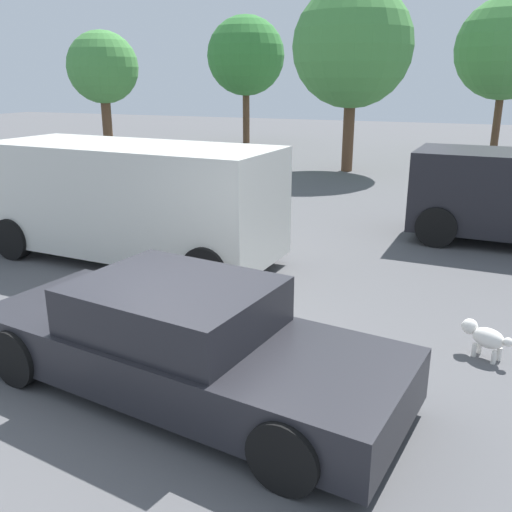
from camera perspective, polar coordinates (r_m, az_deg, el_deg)
The scene contains 8 objects.
ground_plane at distance 6.45m, azimuth -8.06°, elevation -11.86°, with size 80.00×80.00×0.00m, color #515154.
sedan_foreground at distance 5.92m, azimuth -7.60°, elevation -8.64°, with size 4.84×2.37×1.19m.
dog at distance 7.16m, azimuth 22.34°, elevation -7.61°, with size 0.58×0.40×0.42m.
van_white at distance 10.20m, azimuth -12.54°, elevation 5.76°, with size 5.39×2.41×2.08m.
tree_back_left at distance 25.43m, azimuth -15.40°, elevation 18.04°, with size 2.95×2.95×5.10m.
tree_back_center at distance 20.32m, azimuth 9.85°, elevation 20.34°, with size 4.08×4.08×6.25m.
tree_back_right at distance 29.25m, azimuth -1.05°, elevation 19.77°, with size 3.82×3.82×6.16m.
tree_far_right at distance 26.26m, azimuth 24.21°, elevation 18.76°, with size 4.08×4.08×6.38m.
Camera 1 is at (2.91, -4.81, 3.16)m, focal length 39.11 mm.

